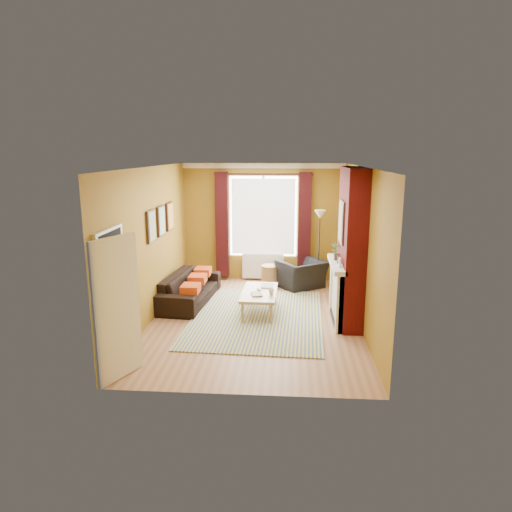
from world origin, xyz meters
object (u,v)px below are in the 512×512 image
Objects in this scene: sofa at (190,288)px; wicker_stool at (270,275)px; armchair at (302,274)px; coffee_table at (260,294)px; floor_lamp at (320,227)px.

sofa is 2.07m from wicker_stool.
sofa is at bearing -7.57° from armchair.
coffee_table is (-0.86, -1.75, 0.07)m from armchair.
sofa reaches higher than coffee_table.
wicker_stool is at bearing -43.15° from armchair.
armchair is 0.75m from wicker_stool.
coffee_table is 0.74× the size of floor_lamp.
floor_lamp is at bearing -0.10° from wicker_stool.
floor_lamp reaches higher than sofa.
floor_lamp is at bearing 57.48° from coffee_table.
armchair is 0.55× the size of floor_lamp.
wicker_stool is at bearing 179.90° from floor_lamp.
sofa is 1.58m from coffee_table.
floor_lamp is (0.38, 0.11, 1.09)m from armchair.
coffee_table is 2.73× the size of wicker_stool.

